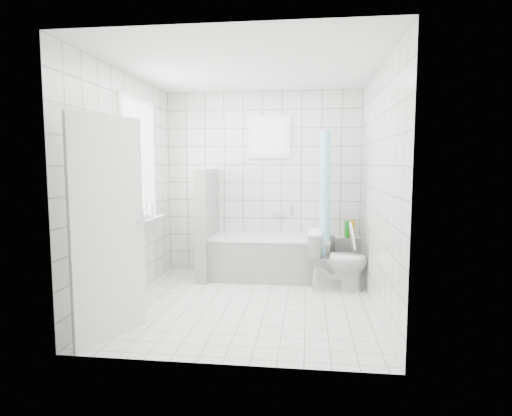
# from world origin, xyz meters

# --- Properties ---
(ground) EXTENTS (3.00, 3.00, 0.00)m
(ground) POSITION_xyz_m (0.00, 0.00, 0.00)
(ground) COLOR white
(ground) RESTS_ON ground
(ceiling) EXTENTS (3.00, 3.00, 0.00)m
(ceiling) POSITION_xyz_m (0.00, 0.00, 2.60)
(ceiling) COLOR white
(ceiling) RESTS_ON ground
(wall_back) EXTENTS (2.80, 0.02, 2.60)m
(wall_back) POSITION_xyz_m (0.00, 1.50, 1.30)
(wall_back) COLOR white
(wall_back) RESTS_ON ground
(wall_front) EXTENTS (2.80, 0.02, 2.60)m
(wall_front) POSITION_xyz_m (0.00, -1.50, 1.30)
(wall_front) COLOR white
(wall_front) RESTS_ON ground
(wall_left) EXTENTS (0.02, 3.00, 2.60)m
(wall_left) POSITION_xyz_m (-1.40, 0.00, 1.30)
(wall_left) COLOR white
(wall_left) RESTS_ON ground
(wall_right) EXTENTS (0.02, 3.00, 2.60)m
(wall_right) POSITION_xyz_m (1.40, 0.00, 1.30)
(wall_right) COLOR white
(wall_right) RESTS_ON ground
(window_left) EXTENTS (0.01, 0.90, 1.40)m
(window_left) POSITION_xyz_m (-1.35, 0.30, 1.60)
(window_left) COLOR white
(window_left) RESTS_ON wall_left
(window_back) EXTENTS (0.50, 0.01, 0.50)m
(window_back) POSITION_xyz_m (0.10, 1.46, 1.95)
(window_back) COLOR white
(window_back) RESTS_ON wall_back
(window_sill) EXTENTS (0.18, 1.02, 0.08)m
(window_sill) POSITION_xyz_m (-1.31, 0.30, 0.86)
(window_sill) COLOR white
(window_sill) RESTS_ON wall_left
(door) EXTENTS (0.35, 0.75, 2.00)m
(door) POSITION_xyz_m (-1.09, -1.11, 1.00)
(door) COLOR silver
(door) RESTS_ON ground
(bathtub) EXTENTS (1.61, 0.77, 0.58)m
(bathtub) POSITION_xyz_m (0.15, 1.13, 0.29)
(bathtub) COLOR white
(bathtub) RESTS_ON ground
(partition_wall) EXTENTS (0.15, 0.85, 1.50)m
(partition_wall) POSITION_xyz_m (-0.72, 1.07, 0.75)
(partition_wall) COLOR white
(partition_wall) RESTS_ON ground
(tiled_ledge) EXTENTS (0.40, 0.24, 0.55)m
(tiled_ledge) POSITION_xyz_m (1.24, 1.38, 0.28)
(tiled_ledge) COLOR white
(tiled_ledge) RESTS_ON ground
(toilet) EXTENTS (0.74, 0.42, 0.75)m
(toilet) POSITION_xyz_m (1.03, 0.65, 0.38)
(toilet) COLOR white
(toilet) RESTS_ON ground
(curtain_rod) EXTENTS (0.02, 0.80, 0.02)m
(curtain_rod) POSITION_xyz_m (0.89, 1.10, 2.00)
(curtain_rod) COLOR silver
(curtain_rod) RESTS_ON wall_back
(shower_curtain) EXTENTS (0.14, 0.48, 1.78)m
(shower_curtain) POSITION_xyz_m (0.89, 0.97, 1.10)
(shower_curtain) COLOR #55DAFA
(shower_curtain) RESTS_ON curtain_rod
(tub_faucet) EXTENTS (0.18, 0.06, 0.06)m
(tub_faucet) POSITION_xyz_m (0.25, 1.46, 0.85)
(tub_faucet) COLOR silver
(tub_faucet) RESTS_ON wall_back
(sill_bottles) EXTENTS (0.15, 0.61, 0.29)m
(sill_bottles) POSITION_xyz_m (-1.30, 0.17, 1.02)
(sill_bottles) COLOR silver
(sill_bottles) RESTS_ON window_sill
(ledge_bottles) EXTENTS (0.13, 0.17, 0.26)m
(ledge_bottles) POSITION_xyz_m (1.23, 1.33, 0.67)
(ledge_bottles) COLOR yellow
(ledge_bottles) RESTS_ON tiled_ledge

